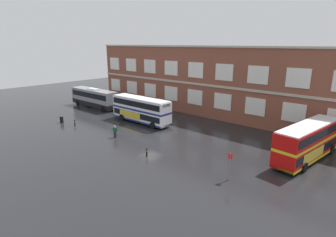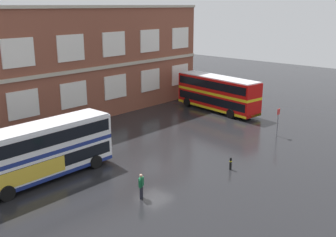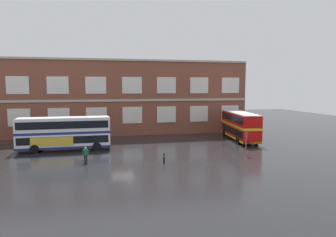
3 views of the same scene
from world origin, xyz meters
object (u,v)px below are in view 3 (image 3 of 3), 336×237
at_px(waiting_passenger, 86,154).
at_px(bus_stand_flag, 246,141).
at_px(safety_bollard_east, 164,158).
at_px(double_decker_middle, 240,125).
at_px(double_decker_near, 64,133).

height_order(waiting_passenger, bus_stand_flag, bus_stand_flag).
bearing_deg(bus_stand_flag, safety_bollard_east, -172.64).
height_order(double_decker_middle, waiting_passenger, double_decker_middle).
bearing_deg(bus_stand_flag, double_decker_middle, 67.86).
relative_size(waiting_passenger, safety_bollard_east, 1.79).
xyz_separation_m(double_decker_middle, bus_stand_flag, (-4.02, -9.89, -0.51)).
bearing_deg(double_decker_middle, safety_bollard_east, -141.16).
relative_size(double_decker_near, safety_bollard_east, 11.60).
bearing_deg(bus_stand_flag, double_decker_near, 159.11).
relative_size(waiting_passenger, bus_stand_flag, 0.63).
xyz_separation_m(bus_stand_flag, safety_bollard_east, (-9.84, -1.27, -1.14)).
xyz_separation_m(waiting_passenger, safety_bollard_east, (7.87, -1.65, -0.44)).
bearing_deg(bus_stand_flag, waiting_passenger, 178.78).
relative_size(double_decker_near, waiting_passenger, 6.48).
distance_m(double_decker_middle, safety_bollard_east, 17.87).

